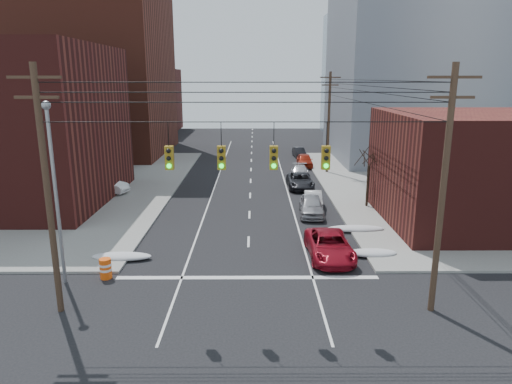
{
  "coord_description": "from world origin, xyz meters",
  "views": [
    {
      "loc": [
        0.38,
        -15.99,
        10.39
      ],
      "look_at": [
        0.49,
        13.35,
        3.0
      ],
      "focal_mm": 32.0,
      "sensor_mm": 36.0,
      "label": 1
    }
  ],
  "objects_px": {
    "lot_car_a": "(104,185)",
    "lot_car_d": "(85,177)",
    "construction_barrel": "(106,268)",
    "parked_car_b": "(313,200)",
    "parked_car_c": "(300,181)",
    "lot_car_b": "(85,183)",
    "parked_car_e": "(305,160)",
    "red_pickup": "(329,246)",
    "lot_car_c": "(37,204)",
    "parked_car_f": "(299,152)",
    "parked_car_a": "(311,206)",
    "parked_car_d": "(300,172)"
  },
  "relations": [
    {
      "from": "parked_car_b",
      "to": "construction_barrel",
      "type": "relative_size",
      "value": 3.61
    },
    {
      "from": "parked_car_f",
      "to": "lot_car_a",
      "type": "distance_m",
      "value": 28.25
    },
    {
      "from": "parked_car_a",
      "to": "lot_car_a",
      "type": "height_order",
      "value": "lot_car_a"
    },
    {
      "from": "parked_car_a",
      "to": "parked_car_b",
      "type": "distance_m",
      "value": 2.1
    },
    {
      "from": "parked_car_f",
      "to": "lot_car_a",
      "type": "relative_size",
      "value": 0.85
    },
    {
      "from": "parked_car_b",
      "to": "lot_car_d",
      "type": "bearing_deg",
      "value": 163.05
    },
    {
      "from": "red_pickup",
      "to": "lot_car_a",
      "type": "relative_size",
      "value": 1.17
    },
    {
      "from": "parked_car_f",
      "to": "construction_barrel",
      "type": "distance_m",
      "value": 40.57
    },
    {
      "from": "lot_car_c",
      "to": "parked_car_f",
      "type": "bearing_deg",
      "value": -48.77
    },
    {
      "from": "parked_car_e",
      "to": "lot_car_a",
      "type": "bearing_deg",
      "value": -143.73
    },
    {
      "from": "red_pickup",
      "to": "parked_car_f",
      "type": "xyz_separation_m",
      "value": [
        1.58,
        35.26,
        -0.11
      ]
    },
    {
      "from": "construction_barrel",
      "to": "parked_car_e",
      "type": "bearing_deg",
      "value": 66.0
    },
    {
      "from": "parked_car_e",
      "to": "lot_car_b",
      "type": "relative_size",
      "value": 0.9
    },
    {
      "from": "lot_car_c",
      "to": "lot_car_a",
      "type": "bearing_deg",
      "value": -37.37
    },
    {
      "from": "lot_car_a",
      "to": "construction_barrel",
      "type": "relative_size",
      "value": 4.12
    },
    {
      "from": "lot_car_b",
      "to": "construction_barrel",
      "type": "distance_m",
      "value": 20.34
    },
    {
      "from": "construction_barrel",
      "to": "lot_car_b",
      "type": "bearing_deg",
      "value": 112.65
    },
    {
      "from": "parked_car_a",
      "to": "parked_car_f",
      "type": "relative_size",
      "value": 1.18
    },
    {
      "from": "parked_car_d",
      "to": "lot_car_d",
      "type": "xyz_separation_m",
      "value": [
        -21.71,
        -2.82,
        0.13
      ]
    },
    {
      "from": "parked_car_a",
      "to": "parked_car_c",
      "type": "relative_size",
      "value": 0.89
    },
    {
      "from": "parked_car_c",
      "to": "parked_car_e",
      "type": "height_order",
      "value": "parked_car_e"
    },
    {
      "from": "parked_car_b",
      "to": "parked_car_e",
      "type": "relative_size",
      "value": 0.89
    },
    {
      "from": "red_pickup",
      "to": "lot_car_d",
      "type": "height_order",
      "value": "red_pickup"
    },
    {
      "from": "parked_car_b",
      "to": "parked_car_f",
      "type": "height_order",
      "value": "parked_car_b"
    },
    {
      "from": "parked_car_d",
      "to": "lot_car_b",
      "type": "xyz_separation_m",
      "value": [
        -20.53,
        -5.97,
        0.18
      ]
    },
    {
      "from": "lot_car_a",
      "to": "construction_barrel",
      "type": "xyz_separation_m",
      "value": [
        5.81,
        -17.88,
        -0.33
      ]
    },
    {
      "from": "parked_car_f",
      "to": "parked_car_b",
      "type": "bearing_deg",
      "value": -98.07
    },
    {
      "from": "parked_car_b",
      "to": "parked_car_c",
      "type": "height_order",
      "value": "parked_car_c"
    },
    {
      "from": "parked_car_b",
      "to": "parked_car_d",
      "type": "height_order",
      "value": "parked_car_d"
    },
    {
      "from": "parked_car_c",
      "to": "parked_car_f",
      "type": "distance_m",
      "value": 17.81
    },
    {
      "from": "lot_car_b",
      "to": "parked_car_f",
      "type": "bearing_deg",
      "value": -38.54
    },
    {
      "from": "lot_car_d",
      "to": "parked_car_e",
      "type": "bearing_deg",
      "value": -78.71
    },
    {
      "from": "lot_car_d",
      "to": "lot_car_a",
      "type": "bearing_deg",
      "value": -152.55
    },
    {
      "from": "lot_car_a",
      "to": "lot_car_b",
      "type": "distance_m",
      "value": 2.21
    },
    {
      "from": "parked_car_f",
      "to": "lot_car_b",
      "type": "xyz_separation_m",
      "value": [
        -21.75,
        -19.34,
        0.21
      ]
    },
    {
      "from": "lot_car_b",
      "to": "construction_barrel",
      "type": "xyz_separation_m",
      "value": [
        7.83,
        -18.77,
        -0.28
      ]
    },
    {
      "from": "parked_car_e",
      "to": "construction_barrel",
      "type": "bearing_deg",
      "value": -111.88
    },
    {
      "from": "parked_car_c",
      "to": "construction_barrel",
      "type": "xyz_separation_m",
      "value": [
        -12.32,
        -20.37,
        -0.14
      ]
    },
    {
      "from": "parked_car_f",
      "to": "lot_car_b",
      "type": "distance_m",
      "value": 29.1
    },
    {
      "from": "parked_car_a",
      "to": "construction_barrel",
      "type": "xyz_separation_m",
      "value": [
        -12.32,
        -11.43,
        -0.2
      ]
    },
    {
      "from": "parked_car_a",
      "to": "parked_car_f",
      "type": "distance_m",
      "value": 26.73
    },
    {
      "from": "parked_car_d",
      "to": "construction_barrel",
      "type": "distance_m",
      "value": 27.81
    },
    {
      "from": "parked_car_e",
      "to": "lot_car_a",
      "type": "height_order",
      "value": "lot_car_a"
    },
    {
      "from": "parked_car_c",
      "to": "parked_car_f",
      "type": "relative_size",
      "value": 1.33
    },
    {
      "from": "parked_car_d",
      "to": "parked_car_e",
      "type": "relative_size",
      "value": 1.01
    },
    {
      "from": "red_pickup",
      "to": "parked_car_b",
      "type": "bearing_deg",
      "value": 86.72
    },
    {
      "from": "lot_car_a",
      "to": "lot_car_d",
      "type": "xyz_separation_m",
      "value": [
        -3.2,
        4.05,
        -0.11
      ]
    },
    {
      "from": "parked_car_e",
      "to": "parked_car_b",
      "type": "bearing_deg",
      "value": -91.74
    },
    {
      "from": "parked_car_b",
      "to": "construction_barrel",
      "type": "distance_m",
      "value": 18.54
    },
    {
      "from": "parked_car_e",
      "to": "parked_car_c",
      "type": "bearing_deg",
      "value": -96.23
    }
  ]
}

